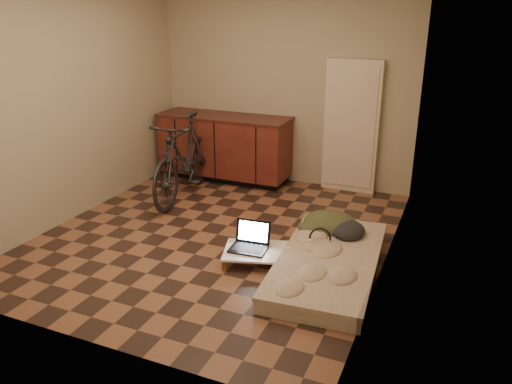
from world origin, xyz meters
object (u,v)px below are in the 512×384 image
at_px(bicycle, 184,154).
at_px(futon, 329,263).
at_px(lap_desk, 262,252).
at_px(laptop, 250,243).

xyz_separation_m(bicycle, futon, (2.20, -1.15, -0.50)).
xyz_separation_m(lap_desk, laptop, (-0.13, 0.01, 0.07)).
bearing_deg(futon, bicycle, 148.41).
xyz_separation_m(futon, laptop, (-0.76, -0.07, 0.09)).
bearing_deg(futon, lap_desk, -176.66).
bearing_deg(laptop, lap_desk, -8.56).
bearing_deg(futon, laptop, -178.57).
distance_m(bicycle, lap_desk, 2.05).
bearing_deg(bicycle, laptop, -47.19).
height_order(bicycle, lap_desk, bicycle).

